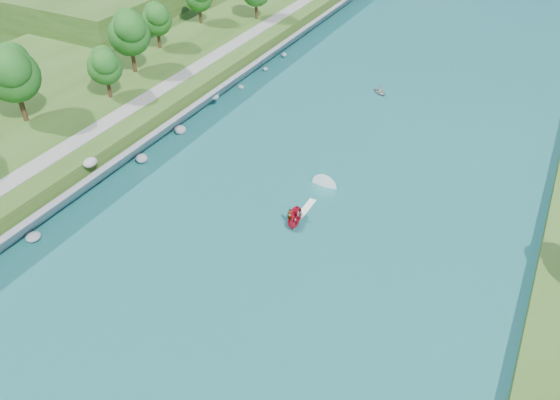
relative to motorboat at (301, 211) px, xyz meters
The scene contains 7 objects.
ground 11.23m from the motorboat, 92.11° to the right, with size 260.00×260.00×0.00m, color #2D5119.
river_water 8.84m from the motorboat, 92.68° to the left, with size 55.00×240.00×0.10m, color #185D5D.
berm_west 51.18m from the motorboat, behind, with size 45.00×240.00×3.50m, color #2D5119.
riprap_bank 27.46m from the motorboat, 163.07° to the left, with size 3.89×236.00×4.37m.
riverside_path 34.18m from the motorboat, 165.03° to the left, with size 3.00×200.00×0.10m, color gray.
motorboat is the anchor object (origin of this frame).
raft 37.68m from the motorboat, 94.34° to the left, with size 3.80×3.72×1.48m.
Camera 1 is at (22.89, -37.13, 41.86)m, focal length 35.00 mm.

